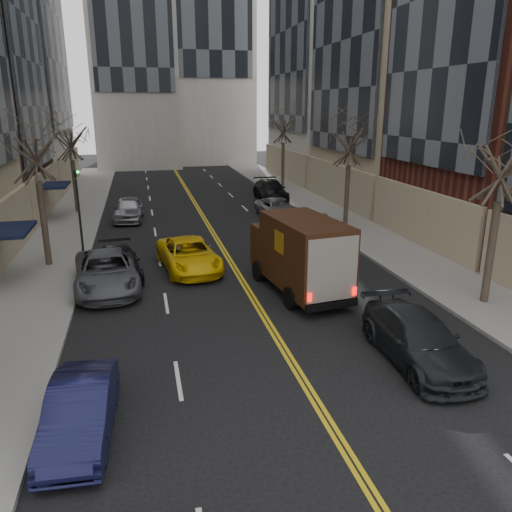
{
  "coord_description": "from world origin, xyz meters",
  "views": [
    {
      "loc": [
        -4.19,
        -4.9,
        7.61
      ],
      "look_at": [
        -0.16,
        12.45,
        2.2
      ],
      "focal_mm": 35.0,
      "sensor_mm": 36.0,
      "label": 1
    }
  ],
  "objects_px": {
    "ups_truck": "(299,255)",
    "pedestrian": "(280,250)",
    "taxi": "(189,255)",
    "observer_sedan": "(418,339)"
  },
  "relations": [
    {
      "from": "ups_truck",
      "to": "pedestrian",
      "type": "relative_size",
      "value": 3.81
    },
    {
      "from": "taxi",
      "to": "pedestrian",
      "type": "height_order",
      "value": "pedestrian"
    },
    {
      "from": "observer_sedan",
      "to": "taxi",
      "type": "xyz_separation_m",
      "value": [
        -5.94,
        10.6,
        -0.0
      ]
    },
    {
      "from": "pedestrian",
      "to": "ups_truck",
      "type": "bearing_deg",
      "value": -159.11
    },
    {
      "from": "ups_truck",
      "to": "pedestrian",
      "type": "xyz_separation_m",
      "value": [
        0.21,
        3.67,
        -0.83
      ]
    },
    {
      "from": "ups_truck",
      "to": "pedestrian",
      "type": "bearing_deg",
      "value": 79.41
    },
    {
      "from": "taxi",
      "to": "observer_sedan",
      "type": "bearing_deg",
      "value": -67.76
    },
    {
      "from": "observer_sedan",
      "to": "pedestrian",
      "type": "height_order",
      "value": "pedestrian"
    },
    {
      "from": "ups_truck",
      "to": "taxi",
      "type": "relative_size",
      "value": 1.18
    },
    {
      "from": "taxi",
      "to": "pedestrian",
      "type": "distance_m",
      "value": 4.43
    }
  ]
}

